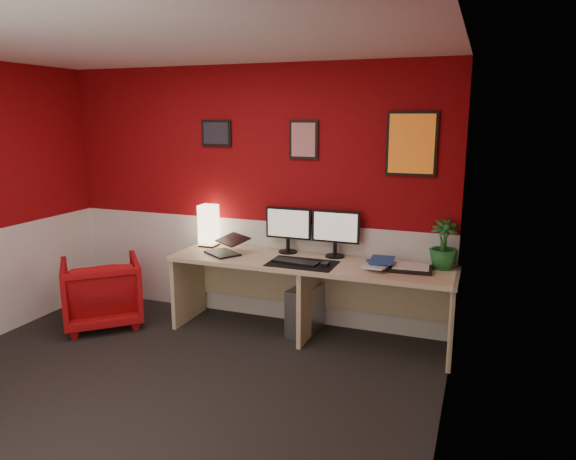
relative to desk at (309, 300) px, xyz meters
The scene contains 24 objects.
ground 1.63m from the desk, 117.51° to the right, with size 4.00×3.50×0.01m, color black.
ceiling 2.66m from the desk, 117.51° to the right, with size 4.00×3.50×0.01m, color white.
wall_back 1.20m from the desk, 154.75° to the left, with size 4.00×0.01×2.50m, color maroon.
wall_right 2.09m from the desk, 47.93° to the right, with size 0.01×3.50×2.50m, color maroon.
wainscot_back 0.82m from the desk, 155.08° to the left, with size 4.00×0.01×1.00m, color silver.
wainscot_right 1.89m from the desk, 48.04° to the right, with size 0.01×3.50×1.00m, color silver.
desk is the anchor object (origin of this frame).
shoji_lamp 1.28m from the desk, behind, with size 0.16×0.16×0.40m, color #FFE5B2.
laptop 0.98m from the desk, behind, with size 0.33×0.23×0.22m, color black.
monitor_left 0.75m from the desk, 141.68° to the left, with size 0.45×0.06×0.58m, color black.
monitor_right 0.72m from the desk, 52.93° to the left, with size 0.45×0.06×0.58m, color black.
desk_mat 0.38m from the desk, 107.76° to the right, with size 0.60×0.38×0.01m, color black.
keyboard 0.41m from the desk, 130.38° to the right, with size 0.42×0.14×0.02m, color black.
mouse 0.44m from the desk, 31.88° to the right, with size 0.06×0.10×0.03m, color black.
book_bottom 0.65m from the desk, ahead, with size 0.22×0.29×0.03m, color #1F4892.
book_middle 0.67m from the desk, ahead, with size 0.20×0.27×0.02m, color silver.
book_top 0.70m from the desk, ahead, with size 0.21×0.28×0.03m, color #1F4892.
zen_tray 0.98m from the desk, ahead, with size 0.35×0.25×0.03m, color black.
potted_plant 1.30m from the desk, ahead, with size 0.24×0.24×0.42m, color #19591E.
pc_tower 0.18m from the desk, 124.08° to the left, with size 0.20×0.45×0.45m, color #99999E.
armchair 2.04m from the desk, 168.59° to the right, with size 0.71×0.73×0.66m, color #A70F11.
art_left 1.87m from the desk, 163.08° to the left, with size 0.32×0.02×0.26m, color black.
art_center 1.48m from the desk, 117.77° to the left, with size 0.28×0.02×0.36m, color red.
art_right 1.67m from the desk, 22.03° to the left, with size 0.44×0.02×0.56m, color orange.
Camera 1 is at (2.17, -2.99, 2.01)m, focal length 33.02 mm.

